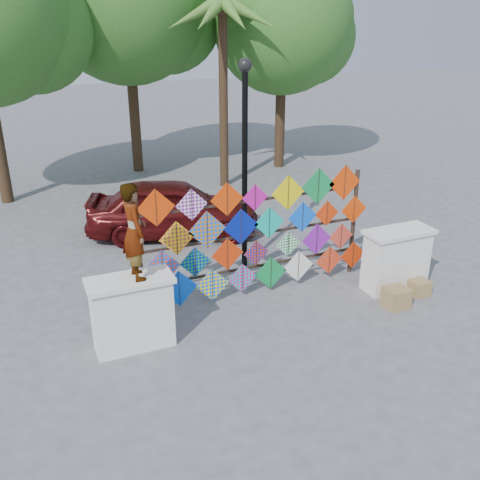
# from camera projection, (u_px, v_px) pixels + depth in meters

# --- Properties ---
(ground) EXTENTS (80.00, 80.00, 0.00)m
(ground) POSITION_uv_depth(u_px,v_px,m) (272.00, 309.00, 10.27)
(ground) COLOR gray
(ground) RESTS_ON ground
(parapet_left) EXTENTS (1.40, 0.65, 1.28)m
(parapet_left) POSITION_uv_depth(u_px,v_px,m) (132.00, 312.00, 8.87)
(parapet_left) COLOR white
(parapet_left) RESTS_ON ground
(parapet_right) EXTENTS (1.40, 0.65, 1.28)m
(parapet_right) POSITION_uv_depth(u_px,v_px,m) (396.00, 259.00, 10.83)
(parapet_right) COLOR white
(parapet_right) RESTS_ON ground
(kite_rack) EXTENTS (4.88, 0.24, 2.46)m
(kite_rack) POSITION_uv_depth(u_px,v_px,m) (259.00, 236.00, 10.43)
(kite_rack) COLOR #2F211A
(kite_rack) RESTS_ON ground
(tree_east) EXTENTS (5.40, 4.80, 7.42)m
(tree_east) POSITION_uv_depth(u_px,v_px,m) (285.00, 24.00, 18.29)
(tree_east) COLOR #3F281B
(tree_east) RESTS_ON ground
(palm_tree) EXTENTS (3.62, 3.62, 5.83)m
(palm_tree) POSITION_uv_depth(u_px,v_px,m) (223.00, 26.00, 15.95)
(palm_tree) COLOR #3F281B
(palm_tree) RESTS_ON ground
(vendor_woman) EXTENTS (0.42, 0.61, 1.59)m
(vendor_woman) POSITION_uv_depth(u_px,v_px,m) (134.00, 231.00, 8.37)
(vendor_woman) COLOR #99999E
(vendor_woman) RESTS_ON parapet_left
(sedan) EXTENTS (4.61, 3.01, 1.46)m
(sedan) POSITION_uv_depth(u_px,v_px,m) (173.00, 208.00, 13.49)
(sedan) COLOR #4C0D0E
(sedan) RESTS_ON ground
(lamppost) EXTENTS (0.28, 0.28, 4.46)m
(lamppost) POSITION_uv_depth(u_px,v_px,m) (245.00, 148.00, 11.04)
(lamppost) COLOR black
(lamppost) RESTS_ON ground
(cardboard_box_near) EXTENTS (0.45, 0.40, 0.40)m
(cardboard_box_near) POSITION_uv_depth(u_px,v_px,m) (396.00, 298.00, 10.27)
(cardboard_box_near) COLOR #A2894E
(cardboard_box_near) RESTS_ON ground
(cardboard_box_far) EXTENTS (0.36, 0.33, 0.31)m
(cardboard_box_far) POSITION_uv_depth(u_px,v_px,m) (419.00, 288.00, 10.75)
(cardboard_box_far) COLOR #A2894E
(cardboard_box_far) RESTS_ON ground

